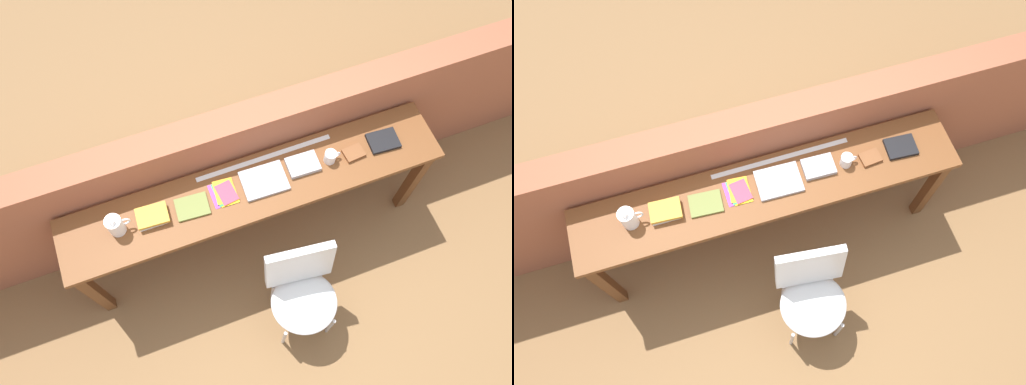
% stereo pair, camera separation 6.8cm
% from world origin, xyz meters
% --- Properties ---
extents(ground_plane, '(40.00, 40.00, 0.00)m').
position_xyz_m(ground_plane, '(0.00, 0.00, 0.00)').
color(ground_plane, brown).
extents(brick_wall_back, '(6.00, 0.20, 1.18)m').
position_xyz_m(brick_wall_back, '(0.00, 0.64, 0.59)').
color(brick_wall_back, '#935138').
rests_on(brick_wall_back, ground).
extents(sideboard, '(2.50, 0.44, 0.88)m').
position_xyz_m(sideboard, '(0.00, 0.30, 0.74)').
color(sideboard, brown).
rests_on(sideboard, ground).
extents(chair_white_moulded, '(0.49, 0.50, 0.89)m').
position_xyz_m(chair_white_moulded, '(0.10, -0.35, 0.53)').
color(chair_white_moulded, silver).
rests_on(chair_white_moulded, ground).
extents(pitcher_white, '(0.14, 0.10, 0.18)m').
position_xyz_m(pitcher_white, '(-0.86, 0.32, 0.96)').
color(pitcher_white, white).
rests_on(pitcher_white, sideboard).
extents(book_stack_leftmost, '(0.20, 0.15, 0.05)m').
position_xyz_m(book_stack_leftmost, '(-0.65, 0.32, 0.91)').
color(book_stack_leftmost, white).
rests_on(book_stack_leftmost, sideboard).
extents(magazine_cycling, '(0.21, 0.17, 0.02)m').
position_xyz_m(magazine_cycling, '(-0.40, 0.30, 0.89)').
color(magazine_cycling, olive).
rests_on(magazine_cycling, sideboard).
extents(pamphlet_pile_colourful, '(0.16, 0.19, 0.01)m').
position_xyz_m(pamphlet_pile_colourful, '(-0.19, 0.32, 0.89)').
color(pamphlet_pile_colourful, purple).
rests_on(pamphlet_pile_colourful, sideboard).
extents(book_open_centre, '(0.29, 0.22, 0.02)m').
position_xyz_m(book_open_centre, '(0.08, 0.31, 0.89)').
color(book_open_centre, '#9E9EA3').
rests_on(book_open_centre, sideboard).
extents(book_grey_hardcover, '(0.21, 0.15, 0.03)m').
position_xyz_m(book_grey_hardcover, '(0.35, 0.33, 0.90)').
color(book_grey_hardcover, '#9E9EA3').
rests_on(book_grey_hardcover, sideboard).
extents(mug, '(0.11, 0.08, 0.09)m').
position_xyz_m(mug, '(0.53, 0.31, 0.92)').
color(mug, white).
rests_on(mug, sideboard).
extents(leather_journal_brown, '(0.14, 0.11, 0.02)m').
position_xyz_m(leather_journal_brown, '(0.69, 0.30, 0.89)').
color(leather_journal_brown, brown).
rests_on(leather_journal_brown, sideboard).
extents(book_repair_rightmost, '(0.21, 0.17, 0.03)m').
position_xyz_m(book_repair_rightmost, '(0.91, 0.31, 0.89)').
color(book_repair_rightmost, black).
rests_on(book_repair_rightmost, sideboard).
extents(ruler_metal_back_edge, '(0.92, 0.03, 0.00)m').
position_xyz_m(ruler_metal_back_edge, '(0.14, 0.47, 0.88)').
color(ruler_metal_back_edge, silver).
rests_on(ruler_metal_back_edge, sideboard).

